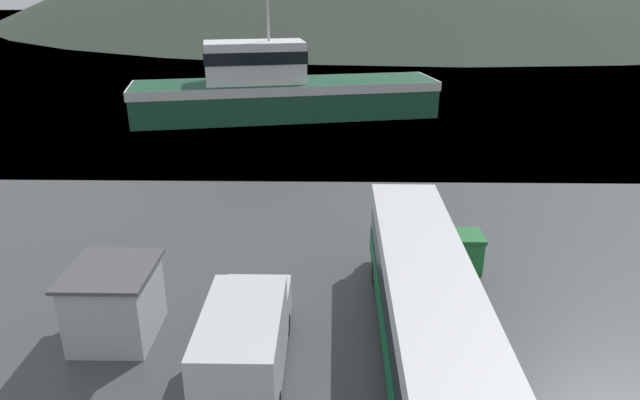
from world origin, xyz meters
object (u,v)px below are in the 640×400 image
dock_kiosk (115,302)px  storage_bin (468,251)px  tour_bus (425,305)px  fishing_boat (280,89)px  delivery_van (246,338)px

dock_kiosk → storage_bin: bearing=21.3°
storage_bin → tour_bus: bearing=-114.7°
fishing_boat → dock_kiosk: size_ratio=8.64×
delivery_van → dock_kiosk: bearing=155.9°
storage_bin → dock_kiosk: dock_kiosk is taller
delivery_van → storage_bin: 10.22m
tour_bus → fishing_boat: bearing=102.8°
tour_bus → delivery_van: (-5.10, -0.97, -0.52)m
delivery_van → storage_bin: size_ratio=4.03×
delivery_van → dock_kiosk: (-4.39, 1.96, -0.09)m
delivery_van → tour_bus: bearing=10.6°
delivery_van → fishing_boat: 32.53m
tour_bus → fishing_boat: 32.24m
dock_kiosk → fishing_boat: bearing=85.1°
fishing_boat → dock_kiosk: fishing_boat is taller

